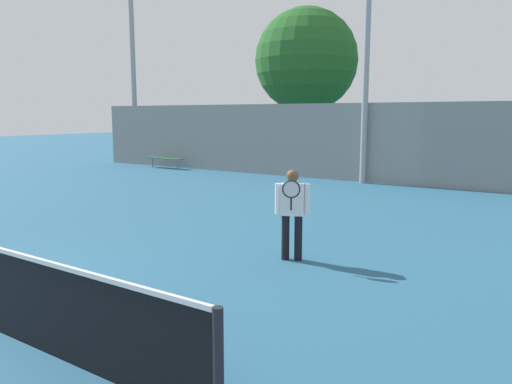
% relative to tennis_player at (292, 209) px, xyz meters
% --- Properties ---
extents(tennis_player, '(0.56, 0.51, 1.62)m').
position_rel_tennis_player_xyz_m(tennis_player, '(0.00, 0.00, 0.00)').
color(tennis_player, black).
rests_on(tennis_player, ground_plane).
extents(bench_courtside_far, '(2.08, 0.40, 0.49)m').
position_rel_tennis_player_xyz_m(bench_courtside_far, '(-12.73, 9.86, -0.48)').
color(bench_courtside_far, '#28663D').
rests_on(bench_courtside_far, ground_plane).
extents(light_pole_far_right, '(0.90, 0.60, 9.51)m').
position_rel_tennis_player_xyz_m(light_pole_far_right, '(-15.80, 10.89, 4.62)').
color(light_pole_far_right, '#939399').
rests_on(light_pole_far_right, ground_plane).
extents(back_fence, '(27.89, 0.06, 2.99)m').
position_rel_tennis_player_xyz_m(back_fence, '(-3.16, 10.48, 0.57)').
color(back_fence, gray).
rests_on(back_fence, ground_plane).
extents(tree_green_tall, '(5.38, 5.38, 8.05)m').
position_rel_tennis_player_xyz_m(tree_green_tall, '(-8.52, 16.17, 4.42)').
color(tree_green_tall, brown).
rests_on(tree_green_tall, ground_plane).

